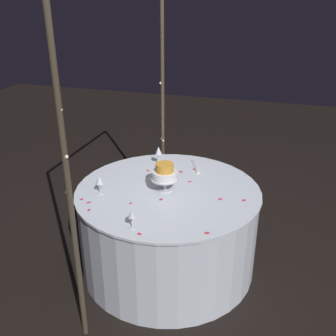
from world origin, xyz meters
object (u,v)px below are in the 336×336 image
Objects in this scene: wine_glass_1 at (99,181)px; decorative_arch at (125,84)px; tiered_cake at (165,173)px; wine_glass_0 at (159,151)px; wine_glass_2 at (132,215)px; main_table at (168,228)px; cake_knife at (196,167)px.

decorative_arch is at bearing -35.11° from wine_glass_1.
decorative_arch is 0.74m from tiered_cake.
wine_glass_2 is at bearing -171.02° from wine_glass_0.
wine_glass_2 is at bearing -131.73° from wine_glass_1.
wine_glass_0 is 0.72m from wine_glass_1.
decorative_arch is 18.93× the size of wine_glass_2.
main_table is 0.72m from wine_glass_1.
wine_glass_0 is (0.45, 0.23, 0.50)m from main_table.
cake_knife is (0.47, -0.12, 0.37)m from main_table.
tiered_cake is (-0.02, -0.31, -0.67)m from decorative_arch.
wine_glass_1 is at bearing 158.90° from wine_glass_0.
tiered_cake is at bearing -66.98° from wine_glass_1.
wine_glass_2 is 1.09m from cake_knife.
wine_glass_1 is at bearing 48.27° from wine_glass_2.
main_table is at bearing -153.01° from wine_glass_0.
wine_glass_2 is at bearing 175.81° from tiered_cake.
tiered_cake reaches higher than cake_knife.
decorative_arch is 0.83m from wine_glass_0.
wine_glass_2 is (-0.60, -0.27, -0.73)m from decorative_arch.
wine_glass_2 is (-0.58, 0.04, -0.05)m from tiered_cake.
wine_glass_1 is (-0.20, 0.47, -0.04)m from tiered_cake.
decorative_arch is 1.04m from cake_knife.
wine_glass_2 is at bearing -156.01° from decorative_arch.
decorative_arch is 14.46× the size of wine_glass_0.
wine_glass_0 is at bearing 8.98° from wine_glass_2.
decorative_arch is 0.77m from wine_glass_1.
wine_glass_0 is at bearing 26.99° from main_table.
wine_glass_1 is at bearing 144.89° from decorative_arch.
decorative_arch is at bearing 85.45° from tiered_cake.
decorative_arch reaches higher than tiered_cake.
tiered_cake reaches higher than wine_glass_2.
tiered_cake is 0.83× the size of cake_knife.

